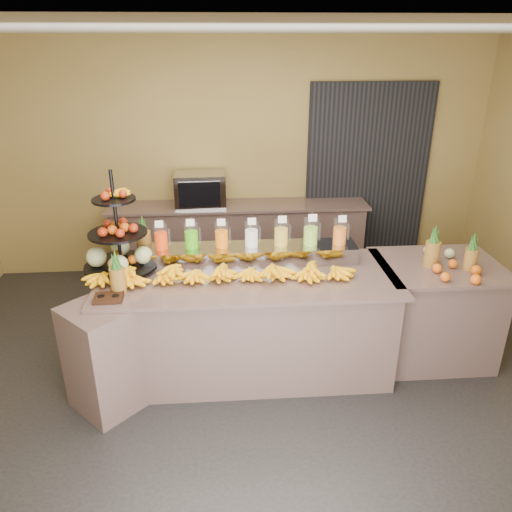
{
  "coord_description": "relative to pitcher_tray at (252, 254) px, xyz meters",
  "views": [
    {
      "loc": [
        -0.21,
        -3.45,
        2.76
      ],
      "look_at": [
        0.07,
        0.3,
        1.11
      ],
      "focal_mm": 35.0,
      "sensor_mm": 36.0,
      "label": 1
    }
  ],
  "objects": [
    {
      "name": "juice_pitcher_green",
      "position": [
        -0.52,
        -0.0,
        0.17
      ],
      "size": [
        0.12,
        0.13,
        0.29
      ],
      "color": "silver",
      "rests_on": "pitcher_tray"
    },
    {
      "name": "ground",
      "position": [
        -0.05,
        -0.58,
        -1.01
      ],
      "size": [
        6.0,
        6.0,
        0.0
      ],
      "primitive_type": "plane",
      "color": "black",
      "rests_on": "ground"
    },
    {
      "name": "fruit_stand",
      "position": [
        -1.08,
        -0.1,
        0.15
      ],
      "size": [
        0.79,
        0.79,
        0.88
      ],
      "rotation": [
        0.0,
        0.0,
        -0.33
      ],
      "color": "black",
      "rests_on": "buffet_counter"
    },
    {
      "name": "room_envelope",
      "position": [
        0.14,
        0.21,
        0.87
      ],
      "size": [
        6.04,
        5.02,
        2.82
      ],
      "color": "olive",
      "rests_on": "ground"
    },
    {
      "name": "back_ledge",
      "position": [
        -0.05,
        1.67,
        -0.54
      ],
      "size": [
        3.1,
        0.55,
        0.93
      ],
      "color": "gray",
      "rests_on": "ground"
    },
    {
      "name": "juice_pitcher_orange_b",
      "position": [
        -0.26,
        -0.0,
        0.17
      ],
      "size": [
        0.12,
        0.12,
        0.29
      ],
      "color": "silver",
      "rests_on": "pitcher_tray"
    },
    {
      "name": "juice_pitcher_orange_c",
      "position": [
        0.78,
        -0.0,
        0.17
      ],
      "size": [
        0.12,
        0.13,
        0.29
      ],
      "color": "silver",
      "rests_on": "pitcher_tray"
    },
    {
      "name": "pineapple_left_b",
      "position": [
        -0.96,
        0.17,
        0.08
      ],
      "size": [
        0.13,
        0.13,
        0.41
      ],
      "rotation": [
        0.0,
        0.0,
        -0.17
      ],
      "color": "brown",
      "rests_on": "buffet_counter"
    },
    {
      "name": "oven_warmer",
      "position": [
        -0.5,
        1.67,
        0.12
      ],
      "size": [
        0.6,
        0.43,
        0.39
      ],
      "primitive_type": "cube",
      "rotation": [
        0.0,
        0.0,
        0.03
      ],
      "color": "gray",
      "rests_on": "back_ledge"
    },
    {
      "name": "condiment_caddy",
      "position": [
        -1.13,
        -0.62,
        -0.06
      ],
      "size": [
        0.22,
        0.17,
        0.03
      ],
      "primitive_type": "cube",
      "rotation": [
        0.0,
        0.0,
        0.04
      ],
      "color": "black",
      "rests_on": "buffet_counter"
    },
    {
      "name": "juice_pitcher_milk",
      "position": [
        -0.0,
        -0.0,
        0.17
      ],
      "size": [
        0.12,
        0.12,
        0.29
      ],
      "color": "silver",
      "rests_on": "pitcher_tray"
    },
    {
      "name": "banana_heap",
      "position": [
        -0.27,
        -0.32,
        0.0
      ],
      "size": [
        2.18,
        0.2,
        0.18
      ],
      "color": "#FFB40C",
      "rests_on": "buffet_counter"
    },
    {
      "name": "juice_pitcher_lemon",
      "position": [
        0.26,
        -0.0,
        0.18
      ],
      "size": [
        0.13,
        0.13,
        0.3
      ],
      "color": "silver",
      "rests_on": "pitcher_tray"
    },
    {
      "name": "juice_pitcher_lime",
      "position": [
        0.52,
        -0.0,
        0.18
      ],
      "size": [
        0.13,
        0.13,
        0.31
      ],
      "color": "silver",
      "rests_on": "pitcher_tray"
    },
    {
      "name": "juice_pitcher_orange_a",
      "position": [
        -0.78,
        -0.0,
        0.17
      ],
      "size": [
        0.12,
        0.12,
        0.29
      ],
      "color": "silver",
      "rests_on": "pitcher_tray"
    },
    {
      "name": "pitcher_tray",
      "position": [
        0.0,
        0.0,
        0.0
      ],
      "size": [
        1.85,
        0.3,
        0.15
      ],
      "primitive_type": "cube",
      "color": "gray",
      "rests_on": "buffet_counter"
    },
    {
      "name": "pineapple_left_a",
      "position": [
        -1.07,
        -0.5,
        0.06
      ],
      "size": [
        0.12,
        0.12,
        0.36
      ],
      "rotation": [
        0.0,
        0.0,
        0.3
      ],
      "color": "brown",
      "rests_on": "buffet_counter"
    },
    {
      "name": "right_fruit_pile",
      "position": [
        1.69,
        -0.34,
        -0.0
      ],
      "size": [
        0.42,
        0.4,
        0.22
      ],
      "color": "brown",
      "rests_on": "right_counter"
    },
    {
      "name": "buffet_counter",
      "position": [
        -0.16,
        -0.32,
        -0.54
      ],
      "size": [
        2.75,
        1.25,
        0.93
      ],
      "color": "gray",
      "rests_on": "ground"
    },
    {
      "name": "right_counter",
      "position": [
        1.65,
        -0.18,
        -0.54
      ],
      "size": [
        1.08,
        0.88,
        0.93
      ],
      "color": "gray",
      "rests_on": "ground"
    }
  ]
}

